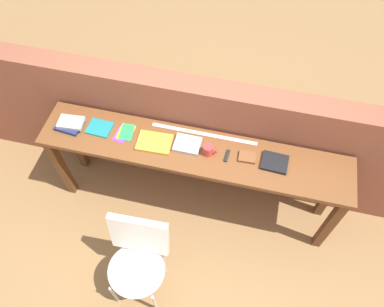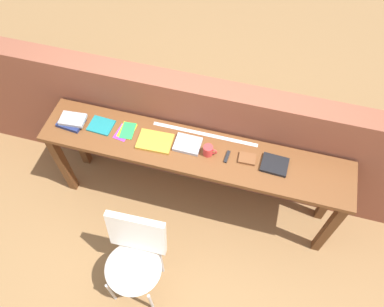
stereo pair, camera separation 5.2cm
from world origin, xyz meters
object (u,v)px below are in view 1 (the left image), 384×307
object	(u,v)px
chair_white_moulded	(137,258)
book_repair_rightmost	(275,162)
pamphlet_pile_colourful	(125,133)
leather_journal_brown	(247,157)
book_stack_leftmost	(70,124)
multitool_folded	(227,156)
mug	(208,150)
magazine_cycling	(100,128)
book_open_centre	(154,142)

from	to	relation	value
chair_white_moulded	book_repair_rightmost	world-z (taller)	book_repair_rightmost
chair_white_moulded	pamphlet_pile_colourful	world-z (taller)	chair_white_moulded
leather_journal_brown	book_repair_rightmost	xyz separation A→B (m)	(0.21, -0.00, 0.00)
book_repair_rightmost	chair_white_moulded	bearing A→B (deg)	-133.14
book_stack_leftmost	multitool_folded	distance (m)	1.30
mug	pamphlet_pile_colourful	bearing A→B (deg)	176.98
magazine_cycling	leather_journal_brown	distance (m)	1.21
chair_white_moulded	book_open_centre	distance (m)	0.90
book_stack_leftmost	mug	world-z (taller)	mug
book_stack_leftmost	book_repair_rightmost	bearing A→B (deg)	0.87
mug	book_open_centre	bearing A→B (deg)	-179.46
multitool_folded	book_open_centre	bearing A→B (deg)	-179.08
chair_white_moulded	book_open_centre	size ratio (longest dim) A/B	3.26
leather_journal_brown	book_repair_rightmost	world-z (taller)	book_repair_rightmost
multitool_folded	leather_journal_brown	xyz separation A→B (m)	(0.15, 0.02, 0.00)
magazine_cycling	book_repair_rightmost	world-z (taller)	book_repair_rightmost
chair_white_moulded	pamphlet_pile_colourful	distance (m)	0.99
pamphlet_pile_colourful	book_open_centre	bearing A→B (deg)	-8.87
pamphlet_pile_colourful	leather_journal_brown	distance (m)	1.00
chair_white_moulded	multitool_folded	bearing A→B (deg)	58.49
book_open_centre	mug	size ratio (longest dim) A/B	2.49
magazine_cycling	leather_journal_brown	bearing A→B (deg)	2.71
book_repair_rightmost	multitool_folded	bearing A→B (deg)	-174.11
magazine_cycling	mug	size ratio (longest dim) A/B	1.76
chair_white_moulded	book_open_centre	bearing A→B (deg)	95.36
book_open_centre	mug	bearing A→B (deg)	-1.88
multitool_folded	book_repair_rightmost	size ratio (longest dim) A/B	0.55
chair_white_moulded	book_stack_leftmost	size ratio (longest dim) A/B	3.87
multitool_folded	magazine_cycling	bearing A→B (deg)	178.40
mug	leather_journal_brown	xyz separation A→B (m)	(0.30, 0.03, -0.03)
chair_white_moulded	book_stack_leftmost	xyz separation A→B (m)	(-0.79, 0.82, 0.38)
book_repair_rightmost	leather_journal_brown	bearing A→B (deg)	-177.69
book_open_centre	leather_journal_brown	world-z (taller)	leather_journal_brown
mug	book_repair_rightmost	size ratio (longest dim) A/B	0.55
leather_journal_brown	book_repair_rightmost	distance (m)	0.21
book_stack_leftmost	multitool_folded	bearing A→B (deg)	0.22
book_stack_leftmost	pamphlet_pile_colourful	world-z (taller)	book_stack_leftmost
mug	leather_journal_brown	world-z (taller)	mug
pamphlet_pile_colourful	book_repair_rightmost	size ratio (longest dim) A/B	0.99
book_stack_leftmost	magazine_cycling	world-z (taller)	book_stack_leftmost
book_stack_leftmost	book_open_centre	world-z (taller)	book_stack_leftmost
pamphlet_pile_colourful	leather_journal_brown	xyz separation A→B (m)	(1.00, -0.01, 0.01)
magazine_cycling	pamphlet_pile_colourful	distance (m)	0.22
chair_white_moulded	magazine_cycling	xyz separation A→B (m)	(-0.55, 0.86, 0.36)
book_open_centre	magazine_cycling	bearing A→B (deg)	172.91
chair_white_moulded	leather_journal_brown	xyz separation A→B (m)	(0.66, 0.85, 0.37)
book_open_centre	leather_journal_brown	size ratio (longest dim) A/B	2.10
multitool_folded	book_repair_rightmost	world-z (taller)	book_repair_rightmost
book_stack_leftmost	magazine_cycling	size ratio (longest dim) A/B	1.19
pamphlet_pile_colourful	book_open_centre	xyz separation A→B (m)	(0.26, -0.04, 0.01)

